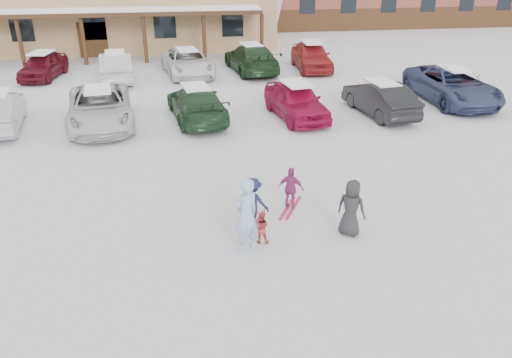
{
  "coord_description": "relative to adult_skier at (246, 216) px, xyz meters",
  "views": [
    {
      "loc": [
        -1.46,
        -10.86,
        6.66
      ],
      "look_at": [
        0.3,
        1.0,
        1.0
      ],
      "focal_mm": 35.0,
      "sensor_mm": 36.0,
      "label": 1
    }
  ],
  "objects": [
    {
      "name": "toddler_red",
      "position": [
        0.41,
        0.32,
        -0.54
      ],
      "size": [
        0.46,
        0.4,
        0.82
      ],
      "primitive_type": "imported",
      "rotation": [
        0.0,
        0.0,
        2.91
      ],
      "color": "#BC3939",
      "rests_on": "ground"
    },
    {
      "name": "parked_car_2",
      "position": [
        -4.6,
        9.96,
        -0.2
      ],
      "size": [
        3.18,
        5.66,
        1.49
      ],
      "primitive_type": "imported",
      "rotation": [
        0.0,
        0.0,
        0.14
      ],
      "color": "silver",
      "rests_on": "ground"
    },
    {
      "name": "child_navy",
      "position": [
        0.34,
        1.23,
        -0.29
      ],
      "size": [
        0.97,
        0.81,
        1.31
      ],
      "primitive_type": "imported",
      "rotation": [
        0.0,
        0.0,
        2.68
      ],
      "color": "#171B3D",
      "rests_on": "ground"
    },
    {
      "name": "child_magenta",
      "position": [
        1.49,
        1.92,
        -0.33
      ],
      "size": [
        0.78,
        0.6,
        1.23
      ],
      "primitive_type": "imported",
      "rotation": [
        0.0,
        0.0,
        2.65
      ],
      "color": "#9E3170",
      "rests_on": "ground"
    },
    {
      "name": "parked_car_6",
      "position": [
        11.0,
        11.01,
        -0.17
      ],
      "size": [
        2.77,
        5.69,
        1.56
      ],
      "primitive_type": "imported",
      "rotation": [
        0.0,
        0.0,
        0.03
      ],
      "color": "navy",
      "rests_on": "ground"
    },
    {
      "name": "parked_car_11",
      "position": [
        2.67,
        18.28,
        -0.17
      ],
      "size": [
        2.91,
        5.62,
        1.56
      ],
      "primitive_type": "imported",
      "rotation": [
        0.0,
        0.0,
        3.28
      ],
      "color": "#1B361D",
      "rests_on": "ground"
    },
    {
      "name": "adult_skier",
      "position": [
        0.0,
        0.0,
        0.0
      ],
      "size": [
        0.83,
        0.75,
        1.9
      ],
      "primitive_type": "imported",
      "rotation": [
        0.0,
        0.0,
        3.7
      ],
      "color": "#9BBADB",
      "rests_on": "ground"
    },
    {
      "name": "skis_child_magenta",
      "position": [
        1.49,
        1.92,
        -0.93
      ],
      "size": [
        0.83,
        1.33,
        0.03
      ],
      "primitive_type": "cube",
      "rotation": [
        0.0,
        0.0,
        2.65
      ],
      "color": "#C61C47",
      "rests_on": "ground"
    },
    {
      "name": "parked_car_12",
      "position": [
        6.21,
        18.38,
        -0.16
      ],
      "size": [
        1.98,
        4.66,
        1.57
      ],
      "primitive_type": "imported",
      "rotation": [
        0.0,
        0.0,
        -0.03
      ],
      "color": "maroon",
      "rests_on": "ground"
    },
    {
      "name": "skis_child_navy",
      "position": [
        0.34,
        1.23,
        -0.93
      ],
      "size": [
        0.8,
        1.34,
        0.03
      ],
      "primitive_type": "cube",
      "rotation": [
        0.0,
        0.0,
        2.68
      ],
      "color": "#C61C47",
      "rests_on": "ground"
    },
    {
      "name": "parked_car_9",
      "position": [
        -4.72,
        17.34,
        -0.19
      ],
      "size": [
        2.09,
        4.73,
        1.51
      ],
      "primitive_type": "imported",
      "rotation": [
        0.0,
        0.0,
        3.25
      ],
      "color": "silver",
      "rests_on": "ground"
    },
    {
      "name": "parked_car_5",
      "position": [
        7.0,
        9.64,
        -0.24
      ],
      "size": [
        2.16,
        4.48,
        1.42
      ],
      "primitive_type": "imported",
      "rotation": [
        0.0,
        0.0,
        3.3
      ],
      "color": "black",
      "rests_on": "ground"
    },
    {
      "name": "bystander_dark",
      "position": [
        2.68,
        0.38,
        -0.21
      ],
      "size": [
        0.86,
        0.82,
        1.49
      ],
      "primitive_type": "imported",
      "rotation": [
        0.0,
        0.0,
        2.46
      ],
      "color": "#27282A",
      "rests_on": "ground"
    },
    {
      "name": "ground",
      "position": [
        0.21,
        0.85,
        -0.95
      ],
      "size": [
        160.0,
        160.0,
        0.0
      ],
      "primitive_type": "plane",
      "color": "white",
      "rests_on": "ground"
    },
    {
      "name": "parked_car_8",
      "position": [
        -8.72,
        18.5,
        -0.25
      ],
      "size": [
        2.24,
        4.29,
        1.39
      ],
      "primitive_type": "imported",
      "rotation": [
        0.0,
        0.0,
        -0.15
      ],
      "color": "#5D0E1D",
      "rests_on": "ground"
    },
    {
      "name": "parked_car_10",
      "position": [
        -0.94,
        18.05,
        -0.23
      ],
      "size": [
        3.18,
        5.46,
        1.43
      ],
      "primitive_type": "imported",
      "rotation": [
        0.0,
        0.0,
        0.16
      ],
      "color": "white",
      "rests_on": "ground"
    },
    {
      "name": "parked_car_3",
      "position": [
        -0.75,
        10.07,
        -0.25
      ],
      "size": [
        2.67,
        5.07,
        1.4
      ],
      "primitive_type": "imported",
      "rotation": [
        0.0,
        0.0,
        3.29
      ],
      "color": "#1E3C23",
      "rests_on": "ground"
    },
    {
      "name": "parked_car_4",
      "position": [
        3.38,
        9.77,
        -0.21
      ],
      "size": [
        2.38,
        4.55,
        1.48
      ],
      "primitive_type": "imported",
      "rotation": [
        0.0,
        0.0,
        0.15
      ],
      "color": "#9D0D37",
      "rests_on": "ground"
    }
  ]
}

